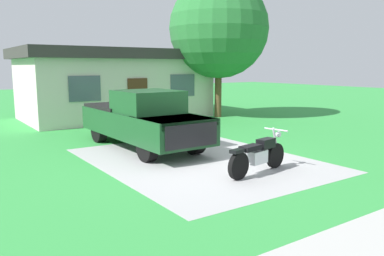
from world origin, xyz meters
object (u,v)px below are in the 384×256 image
motorcycle (258,155)px  shade_tree (219,29)px  pickup_truck (142,119)px  neighbor_house (116,83)px

motorcycle → shade_tree: shade_tree is taller
motorcycle → pickup_truck: 4.61m
pickup_truck → neighbor_house: neighbor_house is taller
pickup_truck → neighbor_house: 8.04m
shade_tree → motorcycle: bearing=-123.0°
motorcycle → neighbor_house: neighbor_house is taller
shade_tree → neighbor_house: shade_tree is taller
pickup_truck → shade_tree: (6.86, 4.65, 3.60)m
pickup_truck → neighbor_house: bearing=72.4°
pickup_truck → shade_tree: size_ratio=0.80×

